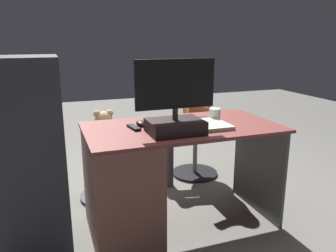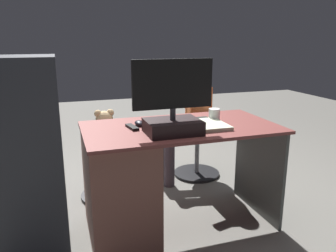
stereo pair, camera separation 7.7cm
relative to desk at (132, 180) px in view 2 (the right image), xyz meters
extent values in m
plane|color=slate|center=(-0.35, -0.32, -0.40)|extent=(10.00, 10.00, 0.00)
cube|color=brown|center=(-0.35, 0.00, 0.34)|extent=(1.34, 0.72, 0.02)
cube|color=#925A4D|center=(0.09, 0.00, -0.03)|extent=(0.43, 0.66, 0.73)
cube|color=#484D49|center=(-1.00, 0.00, -0.03)|extent=(0.02, 0.65, 0.73)
cube|color=black|center=(-0.24, 0.16, 0.40)|extent=(0.34, 0.26, 0.09)
cylinder|color=#333338|center=(-0.24, 0.16, 0.48)|extent=(0.04, 0.04, 0.07)
cube|color=black|center=(-0.24, 0.16, 0.67)|extent=(0.52, 0.02, 0.31)
cube|color=black|center=(-0.24, 0.14, 0.67)|extent=(0.47, 0.00, 0.28)
cube|color=black|center=(-0.40, -0.07, 0.36)|extent=(0.42, 0.14, 0.02)
ellipsoid|color=black|center=(-0.08, -0.10, 0.37)|extent=(0.06, 0.10, 0.04)
cylinder|color=white|center=(-0.64, -0.06, 0.40)|extent=(0.08, 0.08, 0.09)
cube|color=black|center=(-0.02, -0.04, 0.36)|extent=(0.07, 0.16, 0.02)
cube|color=beige|center=(-0.53, 0.07, 0.37)|extent=(0.22, 0.30, 0.02)
cylinder|color=black|center=(0.09, -0.62, -0.39)|extent=(0.46, 0.46, 0.03)
cylinder|color=gray|center=(0.09, -0.62, -0.19)|extent=(0.04, 0.04, 0.36)
cylinder|color=#274398|center=(0.09, -0.62, 0.02)|extent=(0.36, 0.36, 0.06)
ellipsoid|color=#DCB982|center=(0.09, -0.62, 0.14)|extent=(0.18, 0.15, 0.19)
sphere|color=#DCB982|center=(0.09, -0.62, 0.29)|extent=(0.15, 0.15, 0.15)
sphere|color=beige|center=(0.09, -0.68, 0.28)|extent=(0.06, 0.06, 0.06)
sphere|color=#DCB982|center=(0.04, -0.62, 0.34)|extent=(0.06, 0.06, 0.06)
sphere|color=#DCB982|center=(0.14, -0.62, 0.34)|extent=(0.06, 0.06, 0.06)
cylinder|color=#DCB982|center=(0.00, -0.65, 0.18)|extent=(0.05, 0.14, 0.09)
cylinder|color=#DCB982|center=(0.18, -0.65, 0.18)|extent=(0.05, 0.14, 0.09)
cylinder|color=#DCB982|center=(0.04, -0.72, 0.08)|extent=(0.06, 0.11, 0.06)
cylinder|color=#DCB982|center=(0.14, -0.72, 0.08)|extent=(0.06, 0.11, 0.06)
cylinder|color=black|center=(-0.83, -0.82, -0.39)|extent=(0.46, 0.46, 0.03)
cylinder|color=gray|center=(-0.83, -0.82, -0.19)|extent=(0.04, 0.04, 0.36)
cylinder|color=#2A555E|center=(-0.83, -0.82, 0.02)|extent=(0.36, 0.36, 0.06)
cube|color=#D76D39|center=(-0.83, -0.82, 0.28)|extent=(0.26, 0.36, 0.46)
sphere|color=#D08F8A|center=(-0.83, -0.82, 0.60)|extent=(0.19, 0.19, 0.19)
sphere|color=#512E14|center=(-0.83, -0.82, 0.62)|extent=(0.17, 0.17, 0.17)
cylinder|color=#D76D39|center=(-0.75, -0.60, 0.35)|extent=(0.37, 0.15, 0.23)
cylinder|color=#D76D39|center=(-0.67, -0.98, 0.35)|extent=(0.37, 0.15, 0.23)
cylinder|color=#443942|center=(-0.67, -0.69, 0.07)|extent=(0.39, 0.19, 0.11)
cylinder|color=#443942|center=(-0.49, -0.65, -0.18)|extent=(0.10, 0.10, 0.44)
cylinder|color=#443942|center=(-0.63, -0.86, 0.07)|extent=(0.39, 0.19, 0.11)
cylinder|color=#443942|center=(-0.45, -0.82, -0.18)|extent=(0.10, 0.10, 0.44)
cube|color=#2E3037|center=(0.66, 0.04, 0.22)|extent=(0.44, 0.36, 1.25)
camera|label=1|loc=(0.51, 2.09, 0.95)|focal=36.14mm
camera|label=2|loc=(0.44, 2.12, 0.95)|focal=36.14mm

